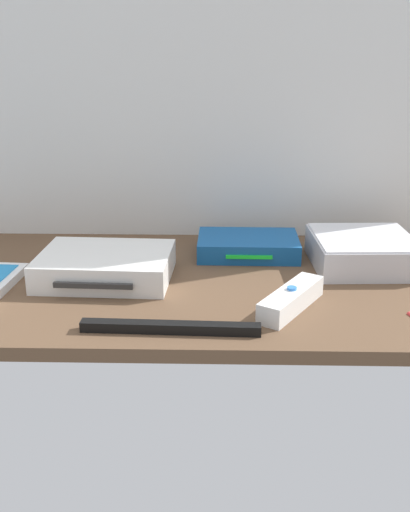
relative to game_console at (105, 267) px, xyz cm
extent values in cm
cube|color=brown|center=(16.14, 0.41, -3.20)|extent=(100.00, 48.00, 2.00)
cube|color=silver|center=(16.14, 25.01, 29.80)|extent=(110.00, 1.20, 64.00)
cube|color=white|center=(0.00, 0.03, 0.00)|extent=(21.69, 16.92, 4.40)
cube|color=#2D2D2D|center=(-0.36, -8.16, 0.00)|extent=(12.01, 1.13, 0.80)
cube|color=silver|center=(43.12, 7.44, 0.30)|extent=(17.66, 17.66, 5.00)
cube|color=silver|center=(43.12, 7.44, 2.95)|extent=(16.95, 16.95, 0.30)
cube|color=#145193|center=(23.64, 12.72, -0.50)|extent=(18.16, 12.24, 3.40)
cube|color=#19D833|center=(23.56, 6.52, -0.50)|extent=(8.00, 0.51, 0.60)
cube|color=white|center=(28.85, -10.87, -0.70)|extent=(10.89, 14.46, 3.00)
cylinder|color=#387FDB|center=(28.85, -10.87, 1.00)|extent=(1.40, 1.40, 0.40)
cube|color=black|center=(11.99, -18.79, -1.50)|extent=(24.05, 2.67, 1.40)
camera|label=1|loc=(18.29, -90.19, 33.90)|focal=42.00mm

